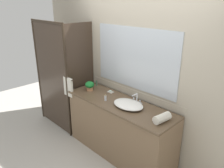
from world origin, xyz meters
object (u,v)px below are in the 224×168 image
Objects in this scene: amenity_bottle_shampoo at (105,98)px; faucet at (136,100)px; potted_plant at (90,85)px; rolled_towel_near_edge at (162,118)px; sink_basin at (128,104)px; soap_dish at (111,91)px; amenity_bottle_conditioner at (97,83)px.

faucet is at bearing 36.38° from amenity_bottle_shampoo.
rolled_towel_near_edge is (1.43, -0.01, -0.03)m from potted_plant.
faucet reaches higher than sink_basin.
potted_plant is 1.55× the size of soap_dish.
faucet reaches higher than rolled_towel_near_edge.
amenity_bottle_shampoo is (0.18, -0.28, 0.03)m from soap_dish.
soap_dish is (0.31, 0.19, -0.07)m from potted_plant.
amenity_bottle_shampoo is (0.49, -0.09, -0.04)m from potted_plant.
faucet is at bearing 161.08° from rolled_towel_near_edge.
amenity_bottle_conditioner is (-0.94, 0.22, 0.01)m from sink_basin.
soap_dish is at bearing 161.49° from sink_basin.
amenity_bottle_shampoo is 0.95m from rolled_towel_near_edge.
amenity_bottle_conditioner is (-0.94, 0.04, -0.00)m from faucet.
faucet is (0.00, 0.18, 0.01)m from sink_basin.
rolled_towel_near_edge reaches higher than amenity_bottle_conditioner.
sink_basin is 3.02× the size of potted_plant.
amenity_bottle_shampoo is 0.39× the size of rolled_towel_near_edge.
amenity_bottle_shampoo is (-0.37, -0.09, 0.01)m from sink_basin.
rolled_towel_near_edge reaches higher than sink_basin.
amenity_bottle_conditioner and amenity_bottle_shampoo have the same top height.
potted_plant is at bearing -167.99° from faucet.
potted_plant is 0.65× the size of rolled_towel_near_edge.
amenity_bottle_conditioner is 0.39× the size of rolled_towel_near_edge.
potted_plant is at bearing -148.56° from soap_dish.
potted_plant reaches higher than faucet.
faucet is 0.61m from rolled_towel_near_edge.
sink_basin is 1.98× the size of rolled_towel_near_edge.
faucet is 0.72× the size of rolled_towel_near_edge.
soap_dish is 0.42× the size of rolled_towel_near_edge.
rolled_towel_near_edge is at bearing -8.83° from amenity_bottle_conditioner.
potted_plant is at bearing -69.11° from amenity_bottle_conditioner.
rolled_towel_near_edge is (0.57, -0.02, 0.02)m from sink_basin.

